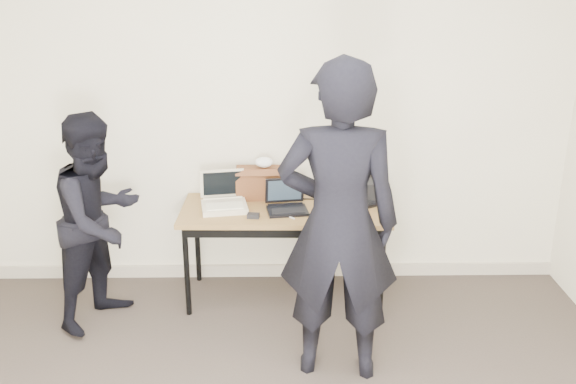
{
  "coord_description": "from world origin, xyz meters",
  "views": [
    {
      "loc": [
        0.03,
        -2.44,
        2.4
      ],
      "look_at": [
        0.1,
        1.6,
        0.95
      ],
      "focal_mm": 40.0,
      "sensor_mm": 36.0,
      "label": 1
    }
  ],
  "objects_px": {
    "laptop_center": "(286,203)",
    "person_typist": "(338,224)",
    "laptop_beige": "(224,201)",
    "desk": "(285,216)",
    "person_observer": "(99,220)",
    "laptop_right": "(354,195)",
    "equipment_box": "(368,190)",
    "leather_satchel": "(260,182)"
  },
  "relations": [
    {
      "from": "laptop_center",
      "to": "person_typist",
      "type": "xyz_separation_m",
      "value": [
        0.29,
        -0.89,
        0.21
      ]
    },
    {
      "from": "person_typist",
      "to": "laptop_beige",
      "type": "bearing_deg",
      "value": -46.38
    },
    {
      "from": "desk",
      "to": "person_observer",
      "type": "bearing_deg",
      "value": -166.92
    },
    {
      "from": "laptop_center",
      "to": "person_typist",
      "type": "distance_m",
      "value": 0.96
    },
    {
      "from": "laptop_beige",
      "to": "laptop_center",
      "type": "xyz_separation_m",
      "value": [
        0.45,
        -0.05,
        -0.0
      ]
    },
    {
      "from": "desk",
      "to": "laptop_right",
      "type": "xyz_separation_m",
      "value": [
        0.52,
        0.13,
        0.11
      ]
    },
    {
      "from": "equipment_box",
      "to": "leather_satchel",
      "type": "bearing_deg",
      "value": 177.48
    },
    {
      "from": "leather_satchel",
      "to": "desk",
      "type": "bearing_deg",
      "value": -51.82
    },
    {
      "from": "laptop_center",
      "to": "person_typist",
      "type": "bearing_deg",
      "value": -79.81
    },
    {
      "from": "laptop_center",
      "to": "equipment_box",
      "type": "bearing_deg",
      "value": 10.72
    },
    {
      "from": "person_typist",
      "to": "equipment_box",
      "type": "bearing_deg",
      "value": -101.28
    },
    {
      "from": "laptop_right",
      "to": "leather_satchel",
      "type": "distance_m",
      "value": 0.71
    },
    {
      "from": "desk",
      "to": "person_observer",
      "type": "distance_m",
      "value": 1.3
    },
    {
      "from": "laptop_beige",
      "to": "laptop_right",
      "type": "bearing_deg",
      "value": -3.34
    },
    {
      "from": "equipment_box",
      "to": "person_observer",
      "type": "bearing_deg",
      "value": -166.5
    },
    {
      "from": "laptop_beige",
      "to": "leather_satchel",
      "type": "xyz_separation_m",
      "value": [
        0.26,
        0.19,
        0.08
      ]
    },
    {
      "from": "desk",
      "to": "person_observer",
      "type": "height_order",
      "value": "person_observer"
    },
    {
      "from": "desk",
      "to": "person_observer",
      "type": "relative_size",
      "value": 1.01
    },
    {
      "from": "laptop_center",
      "to": "equipment_box",
      "type": "height_order",
      "value": "laptop_center"
    },
    {
      "from": "laptop_beige",
      "to": "person_observer",
      "type": "height_order",
      "value": "person_observer"
    },
    {
      "from": "leather_satchel",
      "to": "equipment_box",
      "type": "xyz_separation_m",
      "value": [
        0.81,
        -0.04,
        -0.05
      ]
    },
    {
      "from": "leather_satchel",
      "to": "person_typist",
      "type": "height_order",
      "value": "person_typist"
    },
    {
      "from": "desk",
      "to": "person_typist",
      "type": "xyz_separation_m",
      "value": [
        0.3,
        -0.91,
        0.31
      ]
    },
    {
      "from": "desk",
      "to": "leather_satchel",
      "type": "height_order",
      "value": "leather_satchel"
    },
    {
      "from": "laptop_center",
      "to": "leather_satchel",
      "type": "relative_size",
      "value": 0.88
    },
    {
      "from": "leather_satchel",
      "to": "laptop_center",
      "type": "bearing_deg",
      "value": -51.31
    },
    {
      "from": "laptop_center",
      "to": "desk",
      "type": "bearing_deg",
      "value": 128.93
    },
    {
      "from": "leather_satchel",
      "to": "person_observer",
      "type": "distance_m",
      "value": 1.2
    },
    {
      "from": "equipment_box",
      "to": "laptop_right",
      "type": "bearing_deg",
      "value": -151.49
    },
    {
      "from": "laptop_beige",
      "to": "person_typist",
      "type": "distance_m",
      "value": 1.22
    },
    {
      "from": "laptop_center",
      "to": "person_typist",
      "type": "relative_size",
      "value": 0.16
    },
    {
      "from": "person_observer",
      "to": "laptop_center",
      "type": "bearing_deg",
      "value": -49.67
    },
    {
      "from": "laptop_right",
      "to": "person_observer",
      "type": "height_order",
      "value": "person_observer"
    },
    {
      "from": "equipment_box",
      "to": "person_observer",
      "type": "relative_size",
      "value": 0.18
    },
    {
      "from": "laptop_right",
      "to": "equipment_box",
      "type": "relative_size",
      "value": 1.61
    },
    {
      "from": "desk",
      "to": "equipment_box",
      "type": "bearing_deg",
      "value": 18.27
    },
    {
      "from": "laptop_center",
      "to": "laptop_right",
      "type": "xyz_separation_m",
      "value": [
        0.51,
        0.15,
        0.0
      ]
    },
    {
      "from": "laptop_center",
      "to": "person_typist",
      "type": "height_order",
      "value": "person_typist"
    },
    {
      "from": "laptop_center",
      "to": "laptop_right",
      "type": "distance_m",
      "value": 0.53
    },
    {
      "from": "equipment_box",
      "to": "laptop_center",
      "type": "bearing_deg",
      "value": -161.61
    },
    {
      "from": "laptop_center",
      "to": "person_observer",
      "type": "height_order",
      "value": "person_observer"
    },
    {
      "from": "laptop_right",
      "to": "person_typist",
      "type": "height_order",
      "value": "person_typist"
    }
  ]
}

